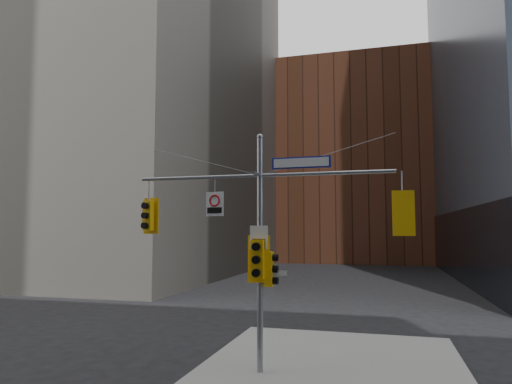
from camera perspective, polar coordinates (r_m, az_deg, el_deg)
The scene contains 12 objects.
sidewalk_corner at distance 16.05m, azimuth 9.85°, elevation -20.10°, with size 8.00×8.00×0.15m, color gray.
brick_midrise at distance 70.16m, azimuth 12.33°, elevation 3.22°, with size 26.00×20.00×28.00m, color brown.
signal_assembly at distance 13.86m, azimuth 0.49°, elevation -4.43°, with size 8.00×0.80×7.30m.
traffic_light_west_arm at distance 15.28m, azimuth -13.31°, elevation -2.90°, with size 0.57×0.49×1.19m.
traffic_light_east_arm at distance 13.41m, azimuth 17.87°, elevation -2.55°, with size 0.60×0.50×1.26m.
traffic_light_pole_side at distance 13.83m, azimuth 1.82°, elevation -9.60°, with size 0.40×0.34×1.03m.
traffic_light_pole_front at distance 13.63m, azimuth 0.20°, elevation -8.41°, with size 0.67×0.55×1.41m.
street_sign_blade at distance 13.74m, azimuth 5.64°, elevation 3.69°, with size 1.78×0.09×0.35m.
regulatory_sign_arm at distance 14.31m, azimuth -5.20°, elevation -1.39°, with size 0.61×0.12×0.76m.
regulatory_sign_pole at distance 13.75m, azimuth 0.37°, elevation -5.79°, with size 0.54×0.09×0.71m.
street_blade_ew at distance 13.81m, azimuth 2.34°, elevation -10.10°, with size 0.76×0.09×0.15m.
street_blade_ns at distance 14.39m, azimuth 0.97°, elevation -11.34°, with size 0.10×0.74×0.15m.
Camera 1 is at (3.56, -11.40, 4.32)m, focal length 32.00 mm.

